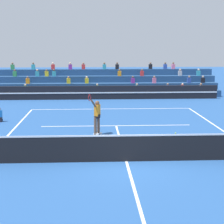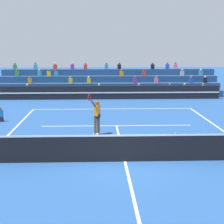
{
  "view_description": "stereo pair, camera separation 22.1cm",
  "coord_description": "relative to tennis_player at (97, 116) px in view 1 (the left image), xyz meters",
  "views": [
    {
      "loc": [
        -1.25,
        -13.79,
        4.46
      ],
      "look_at": [
        -0.32,
        4.65,
        1.1
      ],
      "focal_mm": 60.0,
      "sensor_mm": 36.0,
      "label": 1
    },
    {
      "loc": [
        -1.03,
        -13.8,
        4.46
      ],
      "look_at": [
        -0.32,
        4.65,
        1.1
      ],
      "focal_mm": 60.0,
      "sensor_mm": 36.0,
      "label": 2
    }
  ],
  "objects": [
    {
      "name": "ground_plane",
      "position": [
        1.08,
        -4.39,
        -0.98
      ],
      "size": [
        120.0,
        120.0,
        0.0
      ],
      "primitive_type": "plane",
      "color": "#285699"
    },
    {
      "name": "tennis_ball",
      "position": [
        3.96,
        -0.0,
        -0.94
      ],
      "size": [
        0.07,
        0.07,
        0.07
      ],
      "primitive_type": "sphere",
      "color": "#C6DB33",
      "rests_on": "ground"
    },
    {
      "name": "court_lines",
      "position": [
        1.08,
        -4.39,
        -0.97
      ],
      "size": [
        11.1,
        23.9,
        0.01
      ],
      "color": "white",
      "rests_on": "ground"
    },
    {
      "name": "tennis_player",
      "position": [
        0.0,
        0.0,
        0.0
      ],
      "size": [
        0.7,
        1.32,
        2.21
      ],
      "color": "brown",
      "rests_on": "ground"
    },
    {
      "name": "sponsor_banner_wall",
      "position": [
        1.08,
        12.23,
        -0.43
      ],
      "size": [
        18.0,
        0.26,
        1.1
      ],
      "color": "black",
      "rests_on": "ground"
    },
    {
      "name": "bleacher_stand",
      "position": [
        1.08,
        15.4,
        -0.14
      ],
      "size": [
        19.4,
        3.8,
        2.83
      ],
      "color": "navy",
      "rests_on": "ground"
    },
    {
      "name": "tennis_net",
      "position": [
        1.08,
        -4.39,
        -0.43
      ],
      "size": [
        12.0,
        0.1,
        1.1
      ],
      "color": "#2D6B38",
      "rests_on": "ground"
    }
  ]
}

